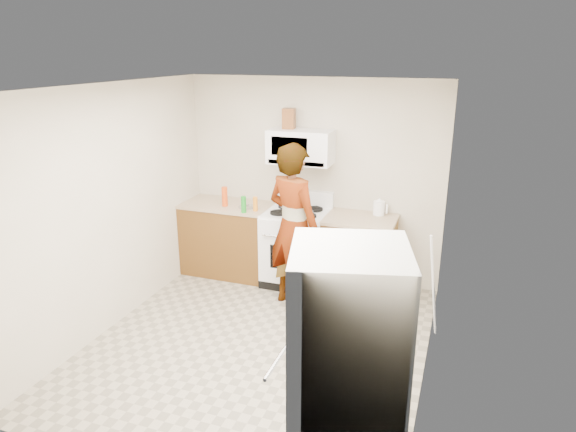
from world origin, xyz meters
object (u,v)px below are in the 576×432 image
at_px(person, 293,227).
at_px(saucepan, 289,202).
at_px(gas_range, 297,246).
at_px(kettle, 379,208).
at_px(microwave, 301,147).
at_px(fridge, 346,374).

bearing_deg(person, saucepan, -42.59).
height_order(gas_range, kettle, gas_range).
height_order(microwave, person, microwave).
relative_size(gas_range, person, 0.60).
bearing_deg(kettle, gas_range, -168.12).
distance_m(gas_range, person, 0.73).
distance_m(gas_range, fridge, 3.18).
xyz_separation_m(person, saucepan, (-0.29, 0.66, 0.07)).
bearing_deg(microwave, fridge, -66.72).
bearing_deg(person, fridge, 140.15).
bearing_deg(fridge, person, 101.86).
xyz_separation_m(gas_range, person, (0.15, -0.56, 0.45)).
xyz_separation_m(kettle, saucepan, (-1.10, -0.09, -0.01)).
xyz_separation_m(gas_range, kettle, (0.96, 0.20, 0.53)).
xyz_separation_m(fridge, kettle, (-0.34, 3.08, 0.17)).
bearing_deg(kettle, fridge, -83.52).
bearing_deg(fridge, kettle, 81.83).
bearing_deg(microwave, kettle, 4.15).
bearing_deg(saucepan, fridge, -64.30).
relative_size(microwave, kettle, 4.63).
height_order(person, saucepan, person).
relative_size(gas_range, kettle, 6.89).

